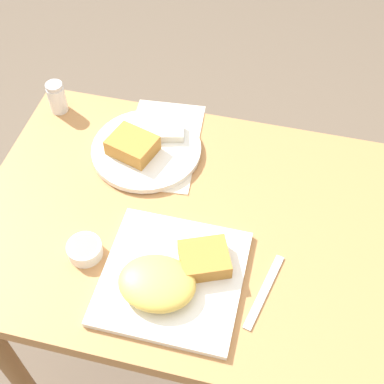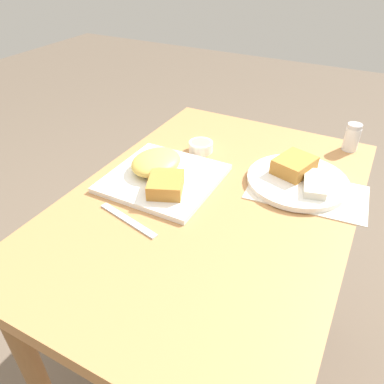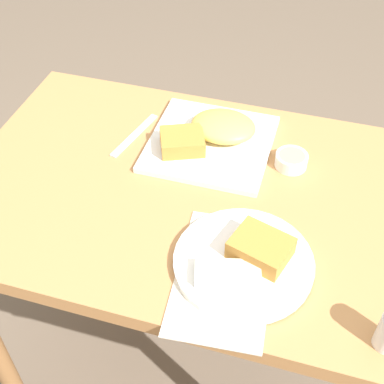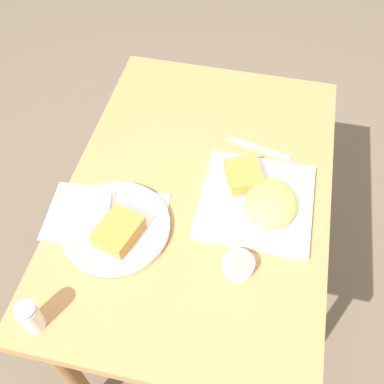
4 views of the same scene
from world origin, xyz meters
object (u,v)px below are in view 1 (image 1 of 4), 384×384
object	(u,v)px
sauce_ramekin	(85,249)
plate_square_near	(171,277)
butter_knife	(264,291)
plate_oval_far	(144,147)
salt_shaker	(57,99)

from	to	relation	value
sauce_ramekin	plate_square_near	bearing A→B (deg)	-6.87
plate_square_near	butter_knife	bearing A→B (deg)	7.21
plate_oval_far	salt_shaker	size ratio (longest dim) A/B	3.13
sauce_ramekin	plate_oval_far	bearing A→B (deg)	83.28
plate_oval_far	salt_shaker	world-z (taller)	salt_shaker
plate_oval_far	sauce_ramekin	size ratio (longest dim) A/B	3.65
plate_square_near	plate_oval_far	size ratio (longest dim) A/B	1.06
plate_square_near	butter_knife	size ratio (longest dim) A/B	1.56
plate_square_near	sauce_ramekin	distance (m)	0.19
salt_shaker	butter_knife	world-z (taller)	salt_shaker
plate_oval_far	sauce_ramekin	bearing A→B (deg)	-96.72
plate_square_near	salt_shaker	world-z (taller)	salt_shaker
sauce_ramekin	butter_knife	distance (m)	0.37
plate_square_near	plate_oval_far	bearing A→B (deg)	115.28
plate_oval_far	salt_shaker	xyz separation A→B (m)	(-0.25, 0.09, 0.02)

